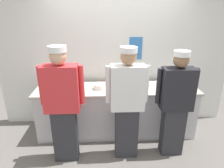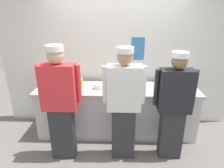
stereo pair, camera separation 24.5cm
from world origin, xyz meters
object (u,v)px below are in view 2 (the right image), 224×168
Objects in this scene: plate_stack_rear at (99,86)px; sheet_tray at (175,88)px; chef_near_left at (60,102)px; chefs_knife at (69,86)px; chef_center at (124,102)px; ramekin_yellow_sauce at (112,88)px; mixing_bowl_steel at (137,85)px; plate_stack_front at (51,88)px; chef_far_right at (174,105)px; squeeze_bottle_secondary at (119,86)px; deli_cup at (58,82)px; squeeze_bottle_primary at (81,82)px; ramekin_red_sauce at (99,83)px.

plate_stack_rear reaches higher than sheet_tray.
chef_near_left is 6.32× the size of chefs_knife.
plate_stack_rear is at bearing 124.65° from chef_center.
mixing_bowl_steel is at bearing 11.49° from ramekin_yellow_sauce.
plate_stack_front is 1.14× the size of plate_stack_rear.
chefs_knife is (-1.21, 0.03, -0.05)m from mixing_bowl_steel.
chef_center is 1.04× the size of chef_far_right.
squeeze_bottle_secondary is at bearing 149.66° from chef_far_right.
chef_center is 1.10m from sheet_tray.
chef_center is 8.85× the size of plate_stack_rear.
chef_far_right is 18.34× the size of deli_cup.
squeeze_bottle_secondary is at bearing -13.03° from squeeze_bottle_primary.
chef_center is 6.22× the size of chefs_knife.
ramekin_yellow_sauce is at bearing -44.78° from ramekin_red_sauce.
plate_stack_rear is at bearing 161.55° from squeeze_bottle_secondary.
deli_cup is at bearing 155.63° from chefs_knife.
chef_near_left reaches higher than mixing_bowl_steel.
sheet_tray is at bearing 4.11° from ramekin_yellow_sauce.
chefs_knife is at bearing 144.79° from chef_center.
ramekin_yellow_sauce is 1.12× the size of ramekin_red_sauce.
squeeze_bottle_primary reaches higher than plate_stack_rear.
squeeze_bottle_secondary reaches higher than plate_stack_rear.
deli_cup is at bearing 162.88° from squeeze_bottle_primary.
ramekin_red_sauce reaches higher than sheet_tray.
chef_far_right is at bearing -14.08° from plate_stack_front.
chef_center is 5.70× the size of mixing_bowl_steel.
chefs_knife is (0.26, 0.17, -0.02)m from plate_stack_front.
chef_near_left is 0.99m from squeeze_bottle_secondary.
plate_stack_rear is at bearing -8.16° from chefs_knife.
chef_far_right is 2.01m from plate_stack_front.
chef_near_left is 3.49× the size of sheet_tray.
plate_stack_rear is at bearing 6.49° from plate_stack_front.
squeeze_bottle_secondary is at bearing 32.01° from chef_near_left.
mixing_bowl_steel is 0.45m from ramekin_yellow_sauce.
chef_near_left reaches higher than chef_far_right.
mixing_bowl_steel is 1.59× the size of squeeze_bottle_primary.
squeeze_bottle_secondary is 0.15m from ramekin_yellow_sauce.
mixing_bowl_steel reaches higher than plate_stack_rear.
plate_stack_front is at bearing 119.73° from chef_near_left.
chef_center is 0.92m from ramekin_red_sauce.
plate_stack_rear is 1.02× the size of squeeze_bottle_primary.
chef_near_left is at bearing -119.36° from ramekin_red_sauce.
chef_near_left is 19.31× the size of deli_cup.
chef_near_left is 21.48× the size of ramekin_red_sauce.
sheet_tray is at bearing 8.68° from squeeze_bottle_secondary.
mixing_bowl_steel is 1.21m from chefs_knife.
squeeze_bottle_secondary is at bearing -14.74° from deli_cup.
ramekin_yellow_sauce is (0.23, -0.04, -0.02)m from plate_stack_rear.
squeeze_bottle_secondary reaches higher than mixing_bowl_steel.
mixing_bowl_steel is at bearing -1.48° from chefs_knife.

